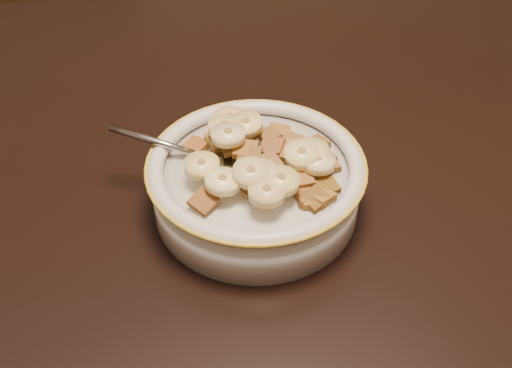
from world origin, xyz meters
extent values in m
cube|color=black|center=(0.00, 0.00, 0.73)|extent=(1.42, 0.93, 0.04)
cube|color=black|center=(-0.10, 0.75, 0.52)|extent=(0.55, 0.55, 1.03)
cylinder|color=beige|center=(0.19, -0.03, 0.77)|extent=(0.19, 0.19, 0.05)
cylinder|color=silver|center=(0.19, -0.03, 0.80)|extent=(0.16, 0.16, 0.00)
ellipsoid|color=#9A9AA0|center=(0.16, -0.02, 0.80)|extent=(0.06, 0.05, 0.01)
cube|color=brown|center=(0.21, -0.04, 0.82)|extent=(0.03, 0.03, 0.01)
cube|color=brown|center=(0.25, -0.04, 0.80)|extent=(0.03, 0.03, 0.01)
cube|color=brown|center=(0.25, -0.05, 0.80)|extent=(0.02, 0.02, 0.01)
cube|color=brown|center=(0.17, -0.02, 0.82)|extent=(0.02, 0.02, 0.01)
cube|color=#935B28|center=(0.22, -0.08, 0.80)|extent=(0.02, 0.02, 0.01)
cube|color=#9C5D1C|center=(0.16, 0.02, 0.80)|extent=(0.03, 0.03, 0.01)
cube|color=brown|center=(0.20, -0.03, 0.82)|extent=(0.03, 0.03, 0.01)
cube|color=brown|center=(0.18, -0.07, 0.81)|extent=(0.03, 0.03, 0.01)
cube|color=brown|center=(0.22, -0.08, 0.80)|extent=(0.03, 0.03, 0.01)
cube|color=brown|center=(0.19, -0.05, 0.82)|extent=(0.03, 0.03, 0.01)
cube|color=brown|center=(0.22, -0.06, 0.81)|extent=(0.02, 0.02, 0.01)
cube|color=brown|center=(0.23, -0.09, 0.80)|extent=(0.03, 0.03, 0.01)
cube|color=brown|center=(0.22, -0.09, 0.80)|extent=(0.02, 0.02, 0.01)
cube|color=brown|center=(0.23, -0.02, 0.81)|extent=(0.03, 0.03, 0.01)
cube|color=brown|center=(0.24, -0.07, 0.80)|extent=(0.02, 0.03, 0.01)
cube|color=brown|center=(0.18, -0.03, 0.82)|extent=(0.03, 0.03, 0.01)
cube|color=#9D6E21|center=(0.19, 0.01, 0.81)|extent=(0.02, 0.02, 0.01)
cube|color=brown|center=(0.25, -0.01, 0.80)|extent=(0.03, 0.03, 0.01)
cube|color=brown|center=(0.18, 0.02, 0.80)|extent=(0.03, 0.03, 0.01)
cube|color=brown|center=(0.21, 0.00, 0.81)|extent=(0.03, 0.03, 0.01)
cube|color=brown|center=(0.18, -0.04, 0.82)|extent=(0.03, 0.03, 0.01)
cube|color=brown|center=(0.14, 0.00, 0.81)|extent=(0.03, 0.03, 0.01)
cube|color=brown|center=(0.22, 0.01, 0.80)|extent=(0.03, 0.03, 0.01)
cube|color=olive|center=(0.21, -0.03, 0.81)|extent=(0.03, 0.03, 0.01)
cube|color=#976221|center=(0.23, -0.08, 0.80)|extent=(0.03, 0.03, 0.01)
cube|color=brown|center=(0.13, -0.07, 0.80)|extent=(0.03, 0.03, 0.01)
cube|color=brown|center=(0.16, 0.00, 0.81)|extent=(0.03, 0.03, 0.01)
cylinder|color=#FFF3A6|center=(0.15, -0.06, 0.82)|extent=(0.04, 0.04, 0.01)
cylinder|color=#EAD186|center=(0.18, -0.07, 0.82)|extent=(0.04, 0.04, 0.01)
cylinder|color=#F6DC8A|center=(0.17, 0.00, 0.82)|extent=(0.04, 0.04, 0.01)
cylinder|color=#DAC36E|center=(0.18, -0.07, 0.82)|extent=(0.03, 0.03, 0.01)
cylinder|color=#FFEE84|center=(0.14, -0.04, 0.82)|extent=(0.04, 0.04, 0.01)
cylinder|color=#FFDD83|center=(0.17, 0.01, 0.82)|extent=(0.03, 0.03, 0.01)
cylinder|color=beige|center=(0.24, -0.05, 0.81)|extent=(0.04, 0.04, 0.02)
cylinder|color=#F6CD76|center=(0.19, 0.00, 0.82)|extent=(0.04, 0.04, 0.01)
cylinder|color=#EDC980|center=(0.18, -0.09, 0.82)|extent=(0.04, 0.04, 0.01)
cylinder|color=#D7C372|center=(0.23, -0.05, 0.82)|extent=(0.04, 0.04, 0.01)
cylinder|color=#E6D772|center=(0.20, -0.08, 0.82)|extent=(0.04, 0.04, 0.01)
cylinder|color=#F4E9A0|center=(0.17, -0.02, 0.83)|extent=(0.04, 0.04, 0.01)
cylinder|color=#F0D47F|center=(0.24, -0.04, 0.81)|extent=(0.04, 0.04, 0.01)
camera|label=1|loc=(0.09, -0.46, 1.18)|focal=45.00mm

